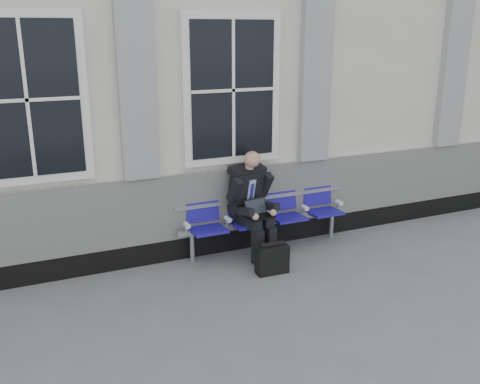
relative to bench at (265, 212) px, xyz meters
name	(u,v)px	position (x,y,z in m)	size (l,w,h in m)	color
ground	(253,300)	(-0.80, -1.32, -0.55)	(70.00, 70.00, 0.00)	slate
station_building	(162,80)	(-0.82, 2.15, 1.67)	(14.40, 4.40, 4.49)	silver
bench	(265,212)	(0.00, 0.00, 0.00)	(2.60, 0.47, 0.91)	#9EA0A3
businessman	(251,201)	(-0.28, -0.14, 0.24)	(0.64, 0.86, 1.47)	black
briefcase	(272,259)	(-0.28, -0.77, -0.36)	(0.42, 0.19, 0.43)	black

